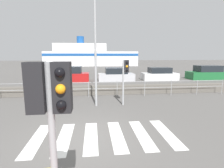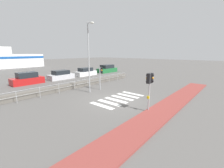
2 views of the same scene
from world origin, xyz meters
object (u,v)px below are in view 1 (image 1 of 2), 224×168
at_px(traffic_light_far, 125,72).
at_px(parked_car_red, 71,75).
at_px(parked_car_white, 159,74).
at_px(ferry_boat, 89,56).
at_px(parked_car_silver, 116,75).
at_px(traffic_light_near, 50,106).
at_px(streetlamp, 95,27).
at_px(parked_car_green, 207,73).

height_order(traffic_light_far, parked_car_red, traffic_light_far).
bearing_deg(parked_car_white, ferry_boat, 107.23).
bearing_deg(parked_car_red, parked_car_silver, 0.00).
xyz_separation_m(traffic_light_near, parked_car_white, (8.00, 16.42, -1.53)).
distance_m(traffic_light_far, ferry_boat, 36.24).
relative_size(traffic_light_near, streetlamp, 0.39).
xyz_separation_m(streetlamp, parked_car_green, (13.03, 9.51, -3.55)).
distance_m(streetlamp, parked_car_red, 10.46).
bearing_deg(ferry_boat, parked_car_silver, -82.81).
relative_size(traffic_light_far, parked_car_green, 0.56).
bearing_deg(ferry_boat, parked_car_white, -72.77).
height_order(traffic_light_near, parked_car_silver, traffic_light_near).
bearing_deg(parked_car_white, parked_car_silver, 180.00).
relative_size(parked_car_silver, parked_car_white, 0.99).
bearing_deg(parked_car_red, parked_car_green, 0.00).
height_order(parked_car_red, parked_car_silver, parked_car_red).
xyz_separation_m(traffic_light_far, streetlamp, (-1.61, -0.09, 2.37)).
bearing_deg(streetlamp, parked_car_red, 104.82).
bearing_deg(parked_car_green, ferry_boat, 117.73).
xyz_separation_m(traffic_light_near, traffic_light_far, (2.35, 7.01, -0.27)).
bearing_deg(parked_car_red, traffic_light_far, -66.33).
bearing_deg(parked_car_silver, traffic_light_far, -94.51).
distance_m(traffic_light_near, parked_car_green, 21.48).
distance_m(traffic_light_far, parked_car_silver, 9.53).
height_order(parked_car_silver, parked_car_white, parked_car_white).
distance_m(traffic_light_near, streetlamp, 7.26).
distance_m(streetlamp, parked_car_silver, 10.45).
relative_size(streetlamp, parked_car_white, 1.78).
bearing_deg(parked_car_green, parked_car_red, 180.00).
relative_size(traffic_light_near, parked_car_green, 0.60).
distance_m(parked_car_red, parked_car_white, 9.79).
bearing_deg(parked_car_green, traffic_light_far, -140.49).
bearing_deg(streetlamp, parked_car_silver, 76.09).
bearing_deg(streetlamp, traffic_light_near, -96.06).
bearing_deg(parked_car_white, traffic_light_far, -121.00).
distance_m(ferry_boat, parked_car_white, 28.04).
height_order(parked_car_white, parked_car_green, parked_car_green).
bearing_deg(traffic_light_far, parked_car_white, 59.00).
bearing_deg(streetlamp, parked_car_green, 36.12).
distance_m(traffic_light_near, parked_car_red, 16.58).
relative_size(parked_car_red, parked_car_green, 0.85).
distance_m(parked_car_silver, parked_car_white, 4.92).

